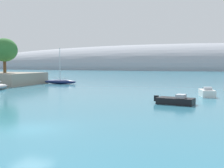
% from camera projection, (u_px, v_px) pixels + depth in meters
% --- Properties ---
extents(water, '(600.00, 600.00, 0.00)m').
position_uv_depth(water, '(31.00, 129.00, 19.36)').
color(water, teal).
rests_on(water, ground).
extents(shore_outcrop, '(15.35, 12.63, 2.42)m').
position_uv_depth(shore_outcrop, '(1.00, 78.00, 61.40)').
color(shore_outcrop, gray).
rests_on(shore_outcrop, ground).
extents(tree_clump_shore, '(5.46, 5.46, 7.26)m').
position_uv_depth(tree_clump_shore, '(4.00, 50.00, 61.35)').
color(tree_clump_shore, brown).
rests_on(tree_clump_shore, shore_outcrop).
extents(distant_ridge, '(391.75, 60.88, 34.95)m').
position_uv_depth(distant_ridge, '(181.00, 70.00, 196.16)').
color(distant_ridge, '#999EA8').
rests_on(distant_ridge, ground).
extents(sailboat_navy_near_shore, '(7.37, 2.11, 7.70)m').
position_uv_depth(sailboat_navy_near_shore, '(60.00, 82.00, 62.17)').
color(sailboat_navy_near_shore, navy).
rests_on(sailboat_navy_near_shore, water).
extents(motorboat_black_foreground, '(4.44, 2.48, 1.10)m').
position_uv_depth(motorboat_black_foreground, '(176.00, 101.00, 31.18)').
color(motorboat_black_foreground, black).
rests_on(motorboat_black_foreground, water).
extents(motorboat_white_alongside_breakwater, '(2.30, 4.10, 1.30)m').
position_uv_depth(motorboat_white_alongside_breakwater, '(207.00, 93.00, 38.57)').
color(motorboat_white_alongside_breakwater, white).
rests_on(motorboat_white_alongside_breakwater, water).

